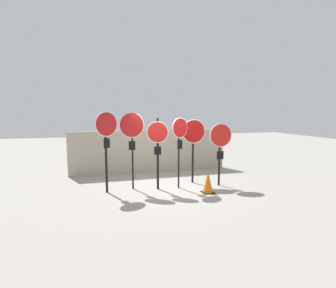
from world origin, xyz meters
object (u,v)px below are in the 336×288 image
Objects in this scene: stop_sign_2 at (158,141)px; stop_sign_5 at (220,142)px; stop_sign_0 at (106,135)px; stop_sign_1 at (132,132)px; stop_sign_3 at (180,135)px; stop_sign_4 at (193,137)px; traffic_cone_0 at (208,182)px.

stop_sign_2 is 1.09× the size of stop_sign_5.
stop_sign_1 is at bearing -18.28° from stop_sign_0.
stop_sign_3 reaches higher than stop_sign_2.
stop_sign_1 is (0.82, 0.15, 0.07)m from stop_sign_0.
stop_sign_3 reaches higher than stop_sign_4.
stop_sign_2 reaches higher than traffic_cone_0.
stop_sign_5 is at bearing -28.76° from stop_sign_3.
stop_sign_4 is (0.69, 0.51, -0.12)m from stop_sign_3.
stop_sign_5 is 1.56m from traffic_cone_0.
stop_sign_4 is at bearing 25.43° from stop_sign_1.
stop_sign_1 is 0.90m from stop_sign_2.
stop_sign_3 is 0.86m from stop_sign_4.
stop_sign_2 is 2.09m from traffic_cone_0.
stop_sign_5 is (1.45, -0.08, -0.24)m from stop_sign_3.
traffic_cone_0 is (2.26, -1.02, -1.58)m from stop_sign_1.
stop_sign_0 is 1.08× the size of stop_sign_3.
traffic_cone_0 is at bearing -137.84° from stop_sign_5.
stop_sign_1 is 1.07× the size of stop_sign_3.
stop_sign_3 is at bearing -32.02° from stop_sign_0.
stop_sign_0 is at bearing -167.71° from stop_sign_2.
stop_sign_2 is 0.77m from stop_sign_3.
stop_sign_5 is (3.00, -0.38, -0.37)m from stop_sign_1.
stop_sign_0 is 3.84m from stop_sign_5.
stop_sign_0 is 1.18× the size of stop_sign_5.
stop_sign_0 reaches higher than traffic_cone_0.
stop_sign_3 is at bearing 11.47° from stop_sign_2.
stop_sign_3 is at bearing 9.18° from stop_sign_1.
stop_sign_1 reaches higher than stop_sign_3.
stop_sign_2 is (1.63, -0.10, -0.23)m from stop_sign_0.
stop_sign_1 is 1.11× the size of stop_sign_4.
traffic_cone_0 is at bearing -12.52° from stop_sign_2.
stop_sign_0 is 3.68× the size of traffic_cone_0.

